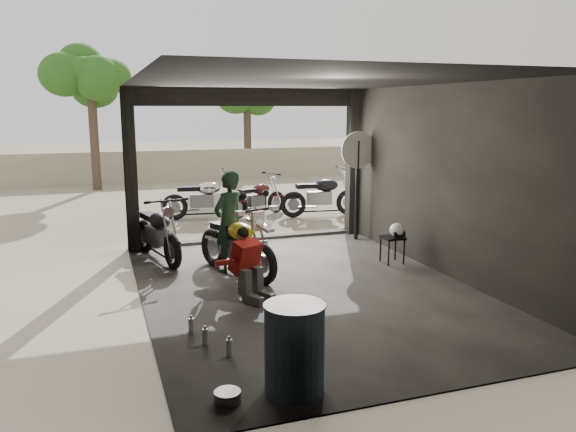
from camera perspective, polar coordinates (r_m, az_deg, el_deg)
ground at (r=8.90m, az=1.86°, el=-7.48°), size 80.00×80.00×0.00m
garage at (r=9.08m, az=0.68°, el=1.23°), size 7.00×7.13×3.20m
boundary_wall at (r=22.20m, az=-11.13°, el=5.06°), size 18.00×0.30×1.20m
tree_left at (r=20.42m, az=-19.48°, el=13.66°), size 2.20×2.20×5.60m
tree_right at (r=22.65m, az=-4.20°, el=12.84°), size 2.20×2.20×5.00m
main_bike at (r=9.51m, az=-5.27°, el=-2.40°), size 1.42×2.02×1.25m
left_bike at (r=10.68m, az=-13.12°, el=-1.21°), size 1.17×1.94×1.23m
outside_bike_a at (r=14.43m, az=-8.57°, el=2.15°), size 1.93×0.96×1.26m
outside_bike_b at (r=14.76m, az=-3.09°, el=2.15°), size 1.77×1.27×1.10m
outside_bike_c at (r=14.67m, az=3.41°, el=2.46°), size 1.96×0.93×1.29m
rider at (r=9.65m, az=-6.05°, el=-0.64°), size 0.77×0.71×1.76m
mechanic at (r=8.26m, az=-3.81°, el=-5.13°), size 0.80×0.89×1.05m
stool at (r=10.35m, az=10.57°, el=-2.46°), size 0.37×0.37×0.52m
helmet at (r=10.29m, az=11.01°, el=-1.41°), size 0.31×0.32×0.25m
oil_drum at (r=5.69m, az=0.66°, el=-13.44°), size 0.68×0.68×0.93m
sign_post at (r=11.93m, az=7.10°, el=4.87°), size 0.78×0.08×2.33m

